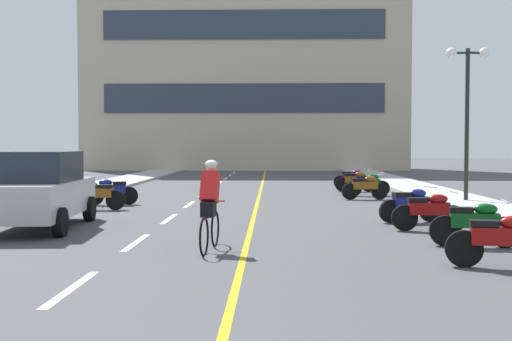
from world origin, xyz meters
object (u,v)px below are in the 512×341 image
street_lamp_mid (467,89)px  motorcycle_10 (356,181)px  parked_car_near (39,190)px  cyclist_rider (210,203)px  motorcycle_5 (411,204)px  motorcycle_6 (97,194)px  motorcycle_7 (111,191)px  motorcycle_3 (475,223)px  motorcycle_9 (368,184)px  motorcycle_8 (365,187)px  motorcycle_11 (353,178)px  motorcycle_2 (501,239)px  motorcycle_4 (430,211)px

street_lamp_mid → motorcycle_10: size_ratio=3.01×
parked_car_near → cyclist_rider: 5.22m
parked_car_near → motorcycle_5: 9.15m
motorcycle_6 → motorcycle_7: same height
motorcycle_3 → motorcycle_7: bearing=138.6°
street_lamp_mid → motorcycle_7: street_lamp_mid is taller
motorcycle_3 → motorcycle_9: (-0.18, 11.99, 0.00)m
motorcycle_8 → motorcycle_9: 1.65m
parked_car_near → motorcycle_5: (9.03, 1.37, -0.44)m
street_lamp_mid → motorcycle_6: 12.59m
motorcycle_5 → motorcycle_9: same height
cyclist_rider → motorcycle_3: bearing=5.7°
motorcycle_5 → motorcycle_9: size_ratio=0.98×
motorcycle_10 → motorcycle_11: 1.77m
motorcycle_5 → motorcycle_11: bearing=89.5°
motorcycle_8 → motorcycle_10: bearing=87.4°
motorcycle_2 → motorcycle_8: (-0.28, 12.47, 0.00)m
motorcycle_2 → motorcycle_11: 18.04m
motorcycle_3 → motorcycle_10: size_ratio=0.99×
motorcycle_4 → motorcycle_7: 10.69m
motorcycle_10 → street_lamp_mid: bearing=-59.8°
street_lamp_mid → motorcycle_5: bearing=-120.0°
motorcycle_8 → motorcycle_10: 3.81m
motorcycle_3 → cyclist_rider: cyclist_rider is taller
motorcycle_7 → motorcycle_8: bearing=14.6°
motorcycle_3 → motorcycle_7: (-9.21, 8.13, 0.00)m
motorcycle_4 → motorcycle_2: bearing=-89.4°
motorcycle_6 → motorcycle_3: bearing=-35.6°
motorcycle_2 → motorcycle_4: bearing=90.6°
motorcycle_9 → motorcycle_11: bearing=91.3°
motorcycle_4 → motorcycle_9: (0.14, 9.80, 0.00)m
street_lamp_mid → motorcycle_7: bearing=-175.7°
motorcycle_3 → motorcycle_7: size_ratio=1.01×
cyclist_rider → motorcycle_10: bearing=72.2°
motorcycle_5 → motorcycle_9: 8.21m
motorcycle_7 → motorcycle_9: 9.82m
parked_car_near → motorcycle_7: (0.20, 5.71, -0.44)m
motorcycle_9 → motorcycle_5: bearing=-91.4°
street_lamp_mid → motorcycle_2: size_ratio=3.03×
parked_car_near → cyclist_rider: parked_car_near is taller
motorcycle_11 → motorcycle_9: bearing=-88.7°
parked_car_near → motorcycle_11: size_ratio=2.53×
motorcycle_6 → motorcycle_7: 1.51m
motorcycle_8 → motorcycle_5: bearing=-88.5°
street_lamp_mid → motorcycle_9: 5.33m
motorcycle_2 → cyclist_rider: cyclist_rider is taller
street_lamp_mid → motorcycle_4: 8.17m
motorcycle_8 → cyclist_rider: 11.80m
motorcycle_5 → motorcycle_11: 12.17m
motorcycle_8 → motorcycle_10: same height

